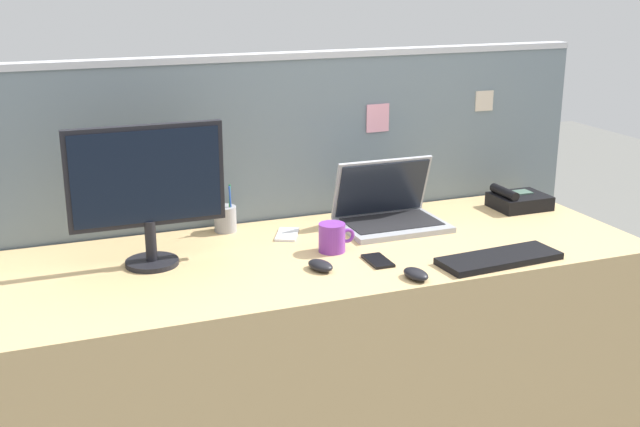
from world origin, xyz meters
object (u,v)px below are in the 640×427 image
at_px(cell_phone_black_slab, 378,261).
at_px(coffee_mug, 333,238).
at_px(computer_mouse_right_hand, 416,274).
at_px(cell_phone_white_slab, 287,234).
at_px(keyboard_main, 499,259).
at_px(desktop_monitor, 147,184).
at_px(pen_cup, 225,218).
at_px(desk_phone, 518,200).
at_px(laptop, 388,210).
at_px(computer_mouse_left_hand, 320,265).

height_order(cell_phone_black_slab, coffee_mug, coffee_mug).
bearing_deg(computer_mouse_right_hand, cell_phone_white_slab, 104.21).
distance_m(computer_mouse_right_hand, cell_phone_black_slab, 0.18).
distance_m(keyboard_main, cell_phone_black_slab, 0.40).
height_order(cell_phone_white_slab, coffee_mug, coffee_mug).
xyz_separation_m(desktop_monitor, computer_mouse_right_hand, (0.74, -0.43, -0.25)).
height_order(desktop_monitor, cell_phone_white_slab, desktop_monitor).
bearing_deg(desktop_monitor, pen_cup, 37.94).
bearing_deg(desktop_monitor, computer_mouse_right_hand, -30.16).
xyz_separation_m(desk_phone, cell_phone_black_slab, (-0.79, -0.35, -0.03)).
distance_m(desktop_monitor, pen_cup, 0.45).
distance_m(desk_phone, keyboard_main, 0.65).
bearing_deg(laptop, coffee_mug, -147.34).
xyz_separation_m(laptop, keyboard_main, (0.17, -0.49, -0.05)).
bearing_deg(cell_phone_white_slab, coffee_mug, -40.66).
bearing_deg(keyboard_main, cell_phone_black_slab, 155.49).
distance_m(keyboard_main, pen_cup, 0.99).
height_order(pen_cup, coffee_mug, pen_cup).
xyz_separation_m(desktop_monitor, coffee_mug, (0.59, -0.10, -0.22)).
height_order(keyboard_main, computer_mouse_right_hand, computer_mouse_right_hand).
distance_m(laptop, desk_phone, 0.58).
relative_size(desktop_monitor, coffee_mug, 3.85).
bearing_deg(desk_phone, computer_mouse_left_hand, -160.25).
bearing_deg(computer_mouse_right_hand, pen_cup, 113.15).
bearing_deg(computer_mouse_left_hand, desk_phone, 0.95).
relative_size(pen_cup, cell_phone_black_slab, 1.36).
bearing_deg(desk_phone, pen_cup, 173.08).
height_order(laptop, desk_phone, laptop).
height_order(computer_mouse_left_hand, cell_phone_white_slab, computer_mouse_left_hand).
bearing_deg(computer_mouse_left_hand, cell_phone_white_slab, 69.06).
xyz_separation_m(computer_mouse_right_hand, cell_phone_black_slab, (-0.05, 0.18, -0.01)).
height_order(desktop_monitor, desk_phone, desktop_monitor).
bearing_deg(desk_phone, cell_phone_white_slab, 179.44).
bearing_deg(pen_cup, desk_phone, -6.92).
bearing_deg(desktop_monitor, computer_mouse_left_hand, -27.17).
height_order(desk_phone, cell_phone_white_slab, desk_phone).
distance_m(computer_mouse_left_hand, cell_phone_white_slab, 0.36).
distance_m(laptop, keyboard_main, 0.52).
bearing_deg(desk_phone, laptop, -179.20).
distance_m(desk_phone, computer_mouse_right_hand, 0.91).
xyz_separation_m(desktop_monitor, cell_phone_white_slab, (0.50, 0.11, -0.26)).
xyz_separation_m(laptop, cell_phone_black_slab, (-0.21, -0.35, -0.05)).
distance_m(laptop, computer_mouse_left_hand, 0.54).
height_order(computer_mouse_left_hand, pen_cup, pen_cup).
xyz_separation_m(pen_cup, cell_phone_white_slab, (0.19, -0.13, -0.04)).
distance_m(laptop, computer_mouse_right_hand, 0.55).
height_order(desk_phone, computer_mouse_left_hand, desk_phone).
distance_m(desk_phone, pen_cup, 1.17).
relative_size(keyboard_main, computer_mouse_left_hand, 4.16).
height_order(laptop, pen_cup, laptop).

